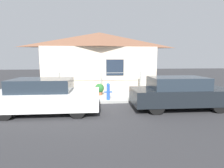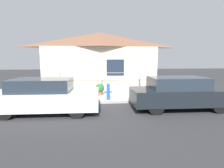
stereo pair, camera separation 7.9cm
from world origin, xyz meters
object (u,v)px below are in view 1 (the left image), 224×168
at_px(car_right, 180,93).
at_px(fire_hydrant, 108,91).
at_px(potted_plant_by_fence, 65,88).
at_px(car_left, 46,96).
at_px(potted_plant_corner, 150,88).
at_px(potted_plant_near_hydrant, 99,89).

distance_m(car_right, fire_hydrant, 3.25).
relative_size(fire_hydrant, potted_plant_by_fence, 1.19).
bearing_deg(car_left, potted_plant_corner, 31.97).
bearing_deg(car_right, potted_plant_by_fence, 152.64).
relative_size(car_right, fire_hydrant, 4.94).
height_order(car_left, potted_plant_near_hydrant, car_left).
height_order(car_right, fire_hydrant, car_right).
bearing_deg(fire_hydrant, potted_plant_corner, 30.48).
bearing_deg(fire_hydrant, potted_plant_by_fence, 147.93).
bearing_deg(potted_plant_near_hydrant, potted_plant_corner, 5.84).
height_order(potted_plant_near_hydrant, potted_plant_corner, potted_plant_near_hydrant).
height_order(car_right, potted_plant_corner, car_right).
bearing_deg(potted_plant_near_hydrant, potted_plant_by_fence, 174.57).
relative_size(car_right, potted_plant_corner, 8.26).
distance_m(fire_hydrant, potted_plant_near_hydrant, 1.31).
xyz_separation_m(car_left, potted_plant_corner, (5.21, 3.02, -0.28)).
xyz_separation_m(potted_plant_by_fence, potted_plant_corner, (4.93, 0.13, -0.12)).
height_order(car_left, fire_hydrant, car_left).
distance_m(car_right, potted_plant_corner, 3.05).
distance_m(fire_hydrant, potted_plant_by_fence, 2.70).
bearing_deg(car_right, fire_hydrant, 155.01).
relative_size(car_left, potted_plant_by_fence, 5.77).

